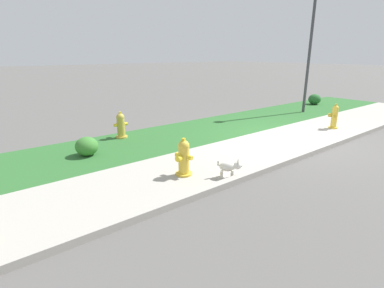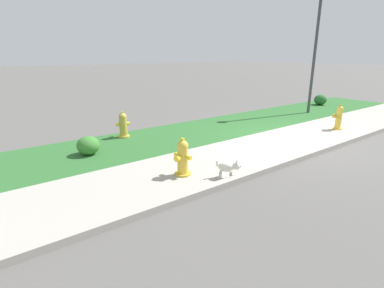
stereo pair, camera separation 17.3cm
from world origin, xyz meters
name	(u,v)px [view 2 (the right image)]	position (x,y,z in m)	size (l,w,h in m)	color
ground_plane	(293,139)	(0.00, 0.00, 0.00)	(120.00, 120.00, 0.00)	#5B5956
sidewalk_pavement	(293,139)	(0.00, 0.00, 0.01)	(18.00, 2.08, 0.01)	#ADA89E
grass_verge	(234,124)	(0.00, 2.34, 0.00)	(18.00, 2.61, 0.01)	#2D662D
street_curb	(331,147)	(0.00, -1.12, 0.06)	(18.00, 0.16, 0.12)	#ADA89E
fire_hydrant_across_street	(339,117)	(2.11, -0.16, 0.39)	(0.36, 0.33, 0.80)	gold
fire_hydrant_near_corner	(123,125)	(-3.71, 3.12, 0.36)	(0.41, 0.38, 0.76)	gold
fire_hydrant_mid_block	(183,158)	(-3.98, -0.21, 0.37)	(0.38, 0.40, 0.77)	gold
small_white_dog	(228,167)	(-3.38, -0.88, 0.23)	(0.38, 0.41, 0.41)	silver
street_lamp	(318,26)	(3.90, 2.00, 3.32)	(0.32, 0.32, 5.08)	#3D3D42
shrub_bush_mid_verge	(88,145)	(-5.04, 2.19, 0.23)	(0.53, 0.53, 0.45)	#3D7F33
shrub_bush_far_verge	(320,100)	(6.06, 2.76, 0.24)	(0.57, 0.57, 0.48)	#28662D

